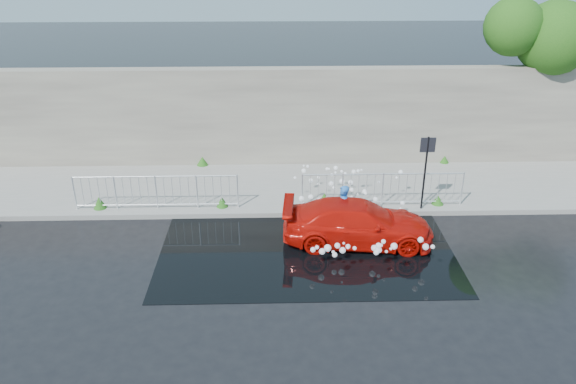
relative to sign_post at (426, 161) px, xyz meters
name	(u,v)px	position (x,y,z in m)	size (l,w,h in m)	color
ground	(289,269)	(-4.20, -3.10, -1.72)	(90.00, 90.00, 0.00)	black
pavement	(285,187)	(-4.20, 1.90, -1.65)	(30.00, 4.00, 0.15)	gray
curb	(286,214)	(-4.20, -0.10, -1.64)	(30.00, 0.25, 0.16)	gray
retaining_wall	(283,116)	(-4.20, 4.10, 0.18)	(30.00, 0.60, 3.50)	#635B54
puddle	(306,248)	(-3.70, -2.10, -1.72)	(8.00, 5.00, 0.01)	black
sign_post	(426,161)	(0.00, 0.00, 0.00)	(0.45, 0.06, 2.50)	black
tree	(557,32)	(5.35, 4.31, 3.09)	(5.09, 2.62, 6.26)	#332114
railing_left	(156,191)	(-8.20, 0.25, -0.99)	(5.05, 0.05, 1.10)	silver
railing_right	(382,188)	(-1.20, 0.25, -0.99)	(5.05, 0.05, 1.10)	silver
weeds	(272,188)	(-4.63, 1.27, -1.40)	(12.17, 3.93, 0.42)	#1F4813
water_spray	(350,212)	(-2.40, -1.17, -1.06)	(3.52, 5.47, 1.10)	white
red_car	(358,223)	(-2.24, -1.76, -1.12)	(1.70, 4.17, 1.21)	#BF0F07
person	(342,211)	(-2.63, -1.30, -0.96)	(0.56, 0.36, 1.52)	#2461B4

